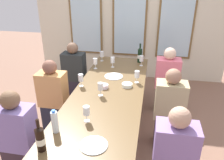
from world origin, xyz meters
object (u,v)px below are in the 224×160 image
(seated_person_0, at_px, (54,99))
(white_plate_1, at_px, (114,76))
(wine_bottle_0, at_px, (140,55))
(wine_glass_3, at_px, (141,59))
(tasting_bowl_0, at_px, (104,86))
(seated_person_1, at_px, (169,111))
(tasting_bowl_1, at_px, (127,85))
(seated_person_2, at_px, (75,75))
(wine_bottle_1, at_px, (40,139))
(wine_glass_7, at_px, (100,87))
(wine_glass_6, at_px, (81,78))
(water_bottle, at_px, (55,122))
(white_plate_0, at_px, (94,145))
(wine_glass_2, at_px, (102,55))
(seated_person_3, at_px, (167,82))
(wine_glass_4, at_px, (113,60))
(wine_glass_1, at_px, (95,62))
(wine_glass_5, at_px, (137,75))
(seated_person_4, at_px, (19,140))
(wine_glass_0, at_px, (86,111))
(dining_table, at_px, (109,95))

(seated_person_0, bearing_deg, white_plate_1, 30.87)
(wine_bottle_0, xyz_separation_m, wine_glass_3, (0.04, -0.16, -0.01))
(tasting_bowl_0, height_order, seated_person_1, seated_person_1)
(tasting_bowl_1, xyz_separation_m, seated_person_0, (-1.01, -0.17, -0.24))
(tasting_bowl_0, height_order, seated_person_2, seated_person_2)
(wine_bottle_1, relative_size, seated_person_0, 0.28)
(wine_glass_3, bearing_deg, wine_glass_7, -110.54)
(white_plate_1, relative_size, wine_glass_6, 1.57)
(water_bottle, relative_size, seated_person_0, 0.22)
(white_plate_1, bearing_deg, white_plate_0, -86.46)
(wine_glass_3, bearing_deg, wine_glass_2, 171.43)
(water_bottle, height_order, seated_person_3, seated_person_3)
(wine_glass_3, relative_size, seated_person_2, 0.16)
(wine_glass_4, bearing_deg, wine_glass_7, -88.22)
(white_plate_0, height_order, water_bottle, water_bottle)
(wine_glass_1, bearing_deg, wine_glass_5, -30.14)
(water_bottle, distance_m, seated_person_2, 1.89)
(wine_glass_4, bearing_deg, seated_person_4, -111.71)
(wine_glass_0, height_order, wine_glass_1, same)
(tasting_bowl_1, relative_size, water_bottle, 0.59)
(water_bottle, xyz_separation_m, seated_person_1, (1.12, 0.91, -0.33))
(wine_glass_2, bearing_deg, seated_person_4, -102.62)
(wine_bottle_1, height_order, wine_glass_4, wine_bottle_1)
(wine_glass_1, xyz_separation_m, wine_glass_6, (-0.03, -0.66, 0.00))
(white_plate_0, height_order, wine_glass_3, wine_glass_3)
(white_plate_1, bearing_deg, seated_person_3, 27.04)
(water_bottle, bearing_deg, tasting_bowl_0, 75.54)
(wine_glass_4, height_order, seated_person_4, seated_person_4)
(wine_glass_5, bearing_deg, dining_table, -137.28)
(wine_bottle_1, distance_m, wine_glass_1, 1.91)
(wine_glass_1, height_order, seated_person_1, seated_person_1)
(seated_person_2, bearing_deg, wine_glass_5, -26.11)
(wine_glass_5, bearing_deg, seated_person_1, -36.36)
(tasting_bowl_1, height_order, wine_glass_1, wine_glass_1)
(wine_glass_0, bearing_deg, wine_glass_6, 111.83)
(dining_table, xyz_separation_m, wine_glass_2, (-0.35, 1.10, 0.18))
(water_bottle, xyz_separation_m, wine_glass_5, (0.67, 1.25, 0.01))
(seated_person_4, bearing_deg, white_plate_0, -10.92)
(wine_bottle_1, bearing_deg, seated_person_4, 145.98)
(seated_person_0, height_order, seated_person_2, same)
(wine_bottle_0, height_order, wine_glass_7, wine_bottle_0)
(wine_glass_2, bearing_deg, tasting_bowl_1, -58.88)
(wine_glass_0, distance_m, seated_person_2, 1.76)
(tasting_bowl_1, distance_m, seated_person_4, 1.48)
(tasting_bowl_1, height_order, wine_glass_2, wine_glass_2)
(seated_person_1, bearing_deg, wine_glass_6, 176.15)
(wine_glass_3, relative_size, seated_person_4, 0.16)
(white_plate_0, xyz_separation_m, seated_person_2, (-0.87, 1.92, -0.22))
(white_plate_0, relative_size, wine_glass_5, 1.45)
(water_bottle, bearing_deg, tasting_bowl_1, 63.26)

